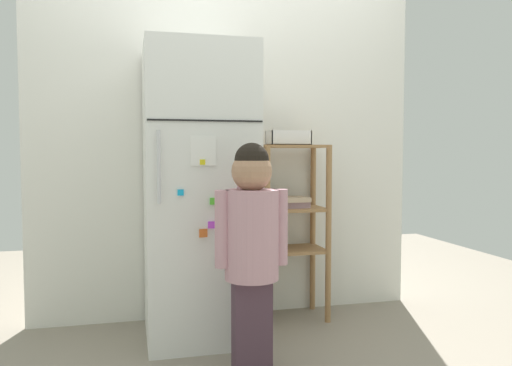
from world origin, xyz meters
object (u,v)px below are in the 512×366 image
(refrigerator, at_px, (199,193))
(pantry_shelf_unit, at_px, (291,214))
(child_standing, at_px, (252,234))
(fruit_bin, at_px, (288,139))

(refrigerator, distance_m, pantry_shelf_unit, 0.65)
(child_standing, bearing_deg, refrigerator, 108.12)
(refrigerator, distance_m, child_standing, 0.60)
(refrigerator, distance_m, fruit_bin, 0.68)
(child_standing, height_order, fruit_bin, fruit_bin)
(refrigerator, height_order, child_standing, refrigerator)
(refrigerator, relative_size, child_standing, 1.50)
(pantry_shelf_unit, distance_m, fruit_bin, 0.47)
(pantry_shelf_unit, xyz_separation_m, fruit_bin, (-0.02, -0.00, 0.47))
(child_standing, bearing_deg, pantry_shelf_unit, 59.12)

